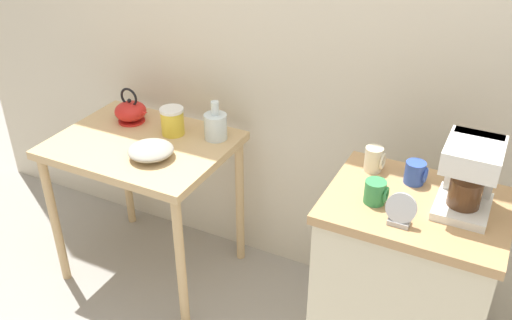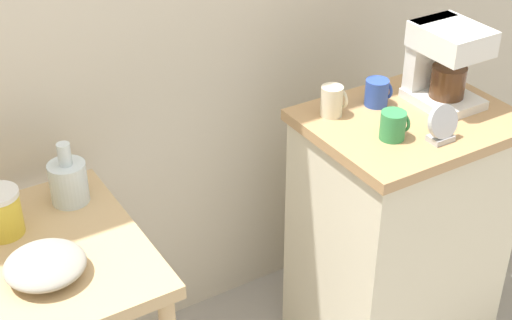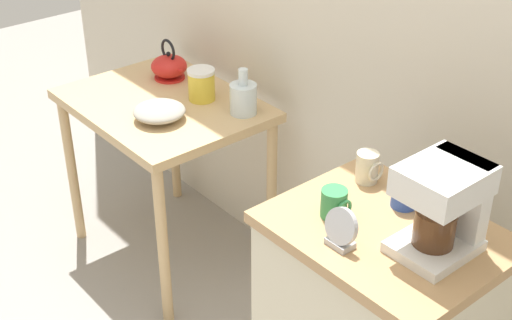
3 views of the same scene
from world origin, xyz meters
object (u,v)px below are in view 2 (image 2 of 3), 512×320
object	(u,v)px
mug_blue	(377,92)
mug_tall_green	(393,125)
bowl_stoneware	(45,265)
table_clock	(442,125)
mug_small_cream	(332,101)
coffee_maker	(443,60)
glass_carafe_vase	(68,181)
canister_enamel	(1,213)

from	to	relation	value
mug_blue	mug_tall_green	size ratio (longest dim) A/B	1.00
mug_blue	bowl_stoneware	bearing A→B (deg)	-174.57
bowl_stoneware	table_clock	size ratio (longest dim) A/B	1.78
mug_tall_green	table_clock	world-z (taller)	table_clock
mug_blue	mug_small_cream	world-z (taller)	mug_small_cream
coffee_maker	table_clock	world-z (taller)	coffee_maker
bowl_stoneware	glass_carafe_vase	world-z (taller)	glass_carafe_vase
mug_small_cream	coffee_maker	bearing A→B (deg)	-15.81
bowl_stoneware	mug_tall_green	distance (m)	1.05
canister_enamel	mug_small_cream	xyz separation A→B (m)	(1.01, -0.11, 0.11)
bowl_stoneware	mug_blue	xyz separation A→B (m)	(1.13, 0.11, 0.14)
mug_small_cream	glass_carafe_vase	bearing A→B (deg)	168.55
coffee_maker	mug_tall_green	size ratio (longest dim) A/B	3.03
mug_tall_green	mug_small_cream	world-z (taller)	mug_small_cream
canister_enamel	bowl_stoneware	bearing A→B (deg)	-80.33
glass_carafe_vase	canister_enamel	bearing A→B (deg)	-165.64
bowl_stoneware	mug_small_cream	world-z (taller)	mug_small_cream
canister_enamel	table_clock	bearing A→B (deg)	-18.90
coffee_maker	mug_small_cream	size ratio (longest dim) A/B	2.67
glass_carafe_vase	mug_tall_green	bearing A→B (deg)	-23.18
glass_carafe_vase	mug_tall_green	distance (m)	0.95
glass_carafe_vase	canister_enamel	world-z (taller)	glass_carafe_vase
canister_enamel	coffee_maker	world-z (taller)	coffee_maker
glass_carafe_vase	table_clock	size ratio (longest dim) A/B	1.64
mug_blue	mug_tall_green	bearing A→B (deg)	-116.51
glass_carafe_vase	coffee_maker	size ratio (longest dim) A/B	0.73
bowl_stoneware	table_clock	distance (m)	1.17
bowl_stoneware	canister_enamel	size ratio (longest dim) A/B	1.54
canister_enamel	table_clock	size ratio (longest dim) A/B	1.16
coffee_maker	bowl_stoneware	bearing A→B (deg)	-178.84
mug_small_cream	mug_blue	bearing A→B (deg)	-6.41
canister_enamel	mug_small_cream	distance (m)	1.02
mug_blue	canister_enamel	bearing A→B (deg)	173.78
coffee_maker	mug_blue	xyz separation A→B (m)	(-0.19, 0.08, -0.10)
glass_carafe_vase	canister_enamel	xyz separation A→B (m)	(-0.21, -0.05, -0.00)
glass_carafe_vase	bowl_stoneware	bearing A→B (deg)	-120.13
bowl_stoneware	glass_carafe_vase	xyz separation A→B (m)	(0.17, 0.29, 0.03)
mug_tall_green	bowl_stoneware	bearing A→B (deg)	175.38
mug_blue	mug_small_cream	size ratio (longest dim) A/B	0.89
table_clock	coffee_maker	bearing A→B (deg)	48.61
bowl_stoneware	coffee_maker	bearing A→B (deg)	1.16
mug_small_cream	table_clock	bearing A→B (deg)	-59.30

